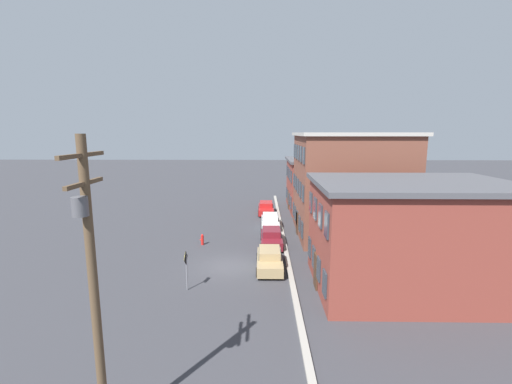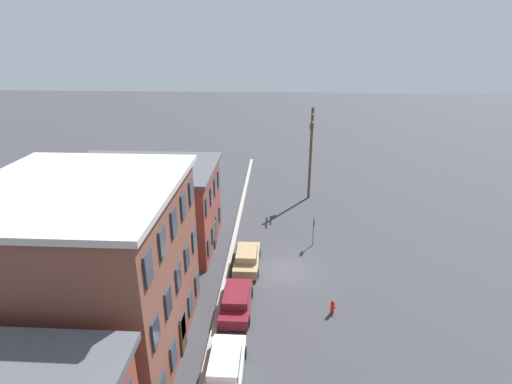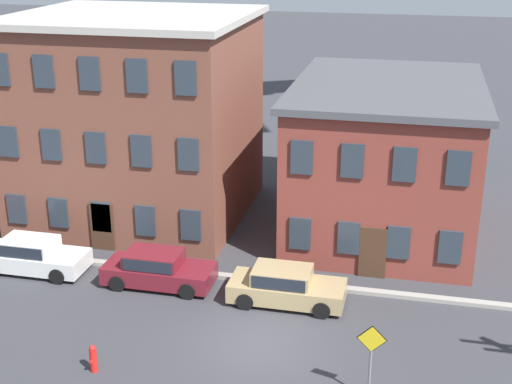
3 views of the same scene
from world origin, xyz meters
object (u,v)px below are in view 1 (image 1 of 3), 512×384
object	(u,v)px
fire_hydrant	(202,239)
car_maroon	(271,237)
utility_pole	(92,279)
car_red	(266,208)
caution_sign	(186,264)
car_white	(270,221)
car_tan	(270,258)

from	to	relation	value
fire_hydrant	car_maroon	bearing A→B (deg)	90.53
car_maroon	utility_pole	distance (m)	20.85
car_red	caution_sign	world-z (taller)	caution_sign
car_maroon	caution_sign	distance (m)	10.49
car_white	car_maroon	size ratio (longest dim) A/B	1.00
car_red	fire_hydrant	bearing A→B (deg)	-25.77
car_maroon	car_tan	bearing A→B (deg)	-2.99
car_tan	caution_sign	world-z (taller)	caution_sign
utility_pole	fire_hydrant	bearing A→B (deg)	-179.41
car_tan	fire_hydrant	bearing A→B (deg)	-131.79
car_white	car_tan	bearing A→B (deg)	-1.57
car_tan	utility_pole	xyz separation A→B (m)	(14.17, -5.63, 4.72)
caution_sign	utility_pole	size ratio (longest dim) A/B	0.26
car_maroon	utility_pole	xyz separation A→B (m)	(19.44, -5.90, 4.72)
caution_sign	fire_hydrant	distance (m)	8.89
car_white	fire_hydrant	xyz separation A→B (m)	(5.56, -6.12, -0.27)
fire_hydrant	car_red	bearing A→B (deg)	154.23
utility_pole	fire_hydrant	size ratio (longest dim) A/B	10.16
car_white	caution_sign	size ratio (longest dim) A/B	1.71
car_maroon	fire_hydrant	bearing A→B (deg)	-89.47
car_tan	car_red	bearing A→B (deg)	-179.76
fire_hydrant	car_white	bearing A→B (deg)	132.27
car_white	car_tan	distance (m)	10.77
car_white	car_maroon	xyz separation A→B (m)	(5.50, -0.02, 0.00)
caution_sign	fire_hydrant	bearing A→B (deg)	-176.43
car_maroon	caution_sign	size ratio (longest dim) A/B	1.71
caution_sign	utility_pole	bearing A→B (deg)	-1.90
caution_sign	utility_pole	xyz separation A→B (m)	(10.59, -0.35, 3.76)
car_tan	fire_hydrant	distance (m)	7.82
caution_sign	car_red	bearing A→B (deg)	165.89
car_white	car_tan	size ratio (longest dim) A/B	1.00
car_red	car_maroon	bearing A→B (deg)	1.67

